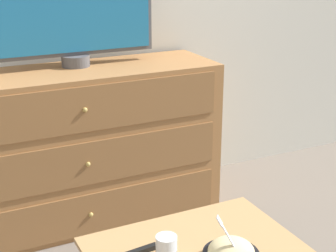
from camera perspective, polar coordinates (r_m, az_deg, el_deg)
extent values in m
plane|color=#70665B|center=(3.14, -9.60, -7.57)|extent=(12.00, 12.00, 0.00)
cube|color=#9E6B3D|center=(2.72, -10.34, -2.40)|extent=(1.52, 0.45, 0.83)
cube|color=brown|center=(2.64, -8.58, -9.64)|extent=(1.39, 0.01, 0.22)
sphere|color=tan|center=(2.64, -8.54, -9.69)|extent=(0.02, 0.02, 0.02)
cube|color=brown|center=(2.52, -8.90, -4.16)|extent=(1.39, 0.01, 0.22)
sphere|color=tan|center=(2.51, -8.85, -4.21)|extent=(0.02, 0.02, 0.02)
cube|color=brown|center=(2.42, -9.23, 1.81)|extent=(1.39, 0.01, 0.22)
sphere|color=tan|center=(2.42, -9.19, 1.77)|extent=(0.02, 0.02, 0.02)
cylinder|color=#515156|center=(2.68, -10.19, 7.13)|extent=(0.14, 0.14, 0.06)
cube|color=#515156|center=(2.64, -10.64, 13.48)|extent=(0.84, 0.04, 0.54)
cube|color=#1E6B9E|center=(2.62, -10.50, 13.44)|extent=(0.80, 0.01, 0.50)
cylinder|color=#9C7549|center=(2.25, 7.78, -13.37)|extent=(0.04, 0.04, 0.40)
ellipsoid|color=beige|center=(1.75, 7.02, -13.65)|extent=(0.15, 0.15, 0.08)
cube|color=silver|center=(1.70, 7.01, -12.54)|extent=(0.07, 0.06, 0.14)
cube|color=silver|center=(1.67, 5.74, -10.41)|extent=(0.03, 0.03, 0.03)
cylinder|color=white|center=(1.71, -0.18, -13.77)|extent=(0.07, 0.07, 0.11)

